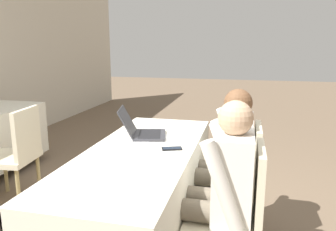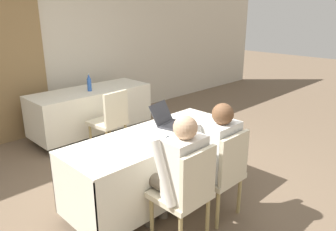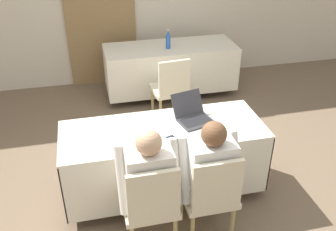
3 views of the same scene
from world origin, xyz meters
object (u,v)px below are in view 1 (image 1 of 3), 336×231
laptop (143,131)px  chair_far_spare (16,151)px  person_checkered_shirt (219,184)px  cell_phone (172,149)px  chair_near_left (236,211)px  chair_near_right (238,178)px  person_white_shirt (225,156)px

laptop → chair_far_spare: laptop is taller
chair_far_spare → person_checkered_shirt: bearing=65.1°
cell_phone → chair_far_spare: size_ratio=0.17×
chair_near_left → chair_near_right: same height
person_white_shirt → chair_near_left: bearing=11.6°
chair_near_left → person_checkered_shirt: person_checkered_shirt is taller
laptop → person_checkered_shirt: bearing=-144.7°
laptop → cell_phone: bearing=-146.0°
laptop → person_checkered_shirt: size_ratio=0.36×
cell_phone → chair_near_right: (0.20, -0.46, -0.26)m
person_checkered_shirt → laptop: bearing=-130.9°
chair_near_left → person_white_shirt: person_white_shirt is taller
chair_far_spare → person_white_shirt: 1.93m
chair_near_left → person_checkered_shirt: 0.19m
cell_phone → chair_far_spare: 1.62m
chair_far_spare → person_white_shirt: bearing=79.4°
chair_near_left → person_checkered_shirt: size_ratio=0.78×
chair_near_left → chair_far_spare: (0.65, 2.02, 0.00)m
chair_near_right → chair_far_spare: bearing=-94.3°
chair_near_right → person_checkered_shirt: (-0.50, 0.10, 0.16)m
laptop → person_white_shirt: (-0.06, -0.65, -0.14)m
chair_near_right → chair_far_spare: 2.02m
person_white_shirt → chair_far_spare: bearing=-94.5°
person_checkered_shirt → person_white_shirt: size_ratio=1.00×
chair_far_spare → chair_near_left: bearing=66.0°
cell_phone → chair_near_left: 0.60m
chair_far_spare → laptop: bearing=80.0°
chair_far_spare → chair_near_right: bearing=79.6°
cell_phone → chair_far_spare: chair_far_spare is taller
chair_near_left → chair_near_right: size_ratio=1.00×
chair_near_left → chair_far_spare: bearing=-107.9°
chair_far_spare → person_checkered_shirt: 2.03m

